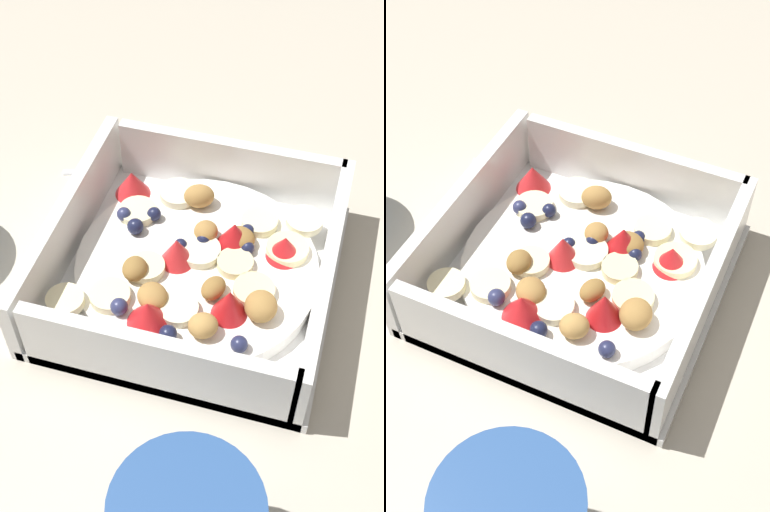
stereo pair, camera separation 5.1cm
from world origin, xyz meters
The scene contains 3 objects.
ground_plane centered at (0.00, 0.00, 0.00)m, with size 2.40×2.40×0.00m, color beige.
fruit_bowl centered at (0.01, 0.00, 0.02)m, with size 0.21×0.21×0.06m.
spoon centered at (0.14, 0.03, 0.00)m, with size 0.07×0.17×0.01m.
Camera 2 is at (-0.29, -0.14, 0.42)m, focal length 47.81 mm.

